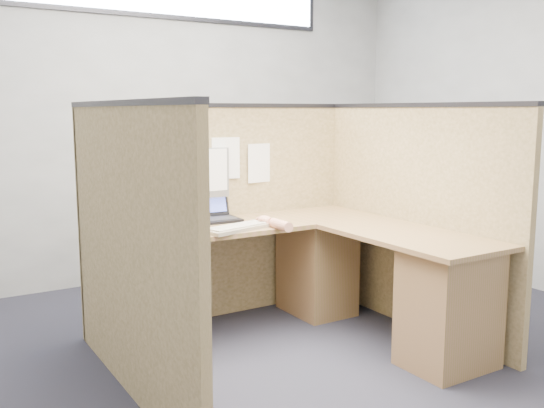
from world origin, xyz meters
TOP-DOWN VIEW (x-y plane):
  - floor at (0.00, 0.00)m, footprint 5.00×5.00m
  - wall_back at (0.00, 2.25)m, footprint 5.00×0.00m
  - cubicle_partitions at (0.00, 0.43)m, footprint 2.06×1.83m
  - l_desk at (0.18, 0.29)m, footprint 1.95×1.75m
  - laptop at (-0.15, 0.89)m, footprint 0.34×0.33m
  - keyboard at (-0.16, 0.48)m, footprint 0.50×0.27m
  - mouse at (0.06, 0.53)m, footprint 0.11×0.08m
  - hand_forearm at (0.07, 0.40)m, footprint 0.10×0.34m
  - blue_poster at (-0.74, 0.97)m, footprint 0.17×0.01m
  - american_flag at (-0.70, 0.96)m, footprint 0.21×0.01m
  - file_holder at (-0.13, 0.94)m, footprint 0.27×0.05m
  - paper_left at (-0.00, 0.97)m, footprint 0.23×0.02m
  - paper_right at (0.29, 0.97)m, footprint 0.22×0.03m

SIDE VIEW (x-z plane):
  - floor at x=0.00m, z-range 0.00..0.00m
  - l_desk at x=0.18m, z-range 0.03..0.76m
  - keyboard at x=-0.16m, z-range 0.73..0.76m
  - mouse at x=0.06m, z-range 0.73..0.77m
  - hand_forearm at x=0.07m, z-range 0.73..0.80m
  - cubicle_partitions at x=0.00m, z-range 0.00..1.53m
  - laptop at x=-0.15m, z-range 0.67..0.91m
  - file_holder at x=-0.13m, z-range 0.88..1.23m
  - paper_right at x=0.29m, z-range 0.96..1.24m
  - paper_left at x=0.00m, z-range 1.00..1.29m
  - american_flag at x=-0.70m, z-range 1.04..1.39m
  - blue_poster at x=-0.74m, z-range 1.23..1.46m
  - wall_back at x=0.00m, z-range -1.10..3.90m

